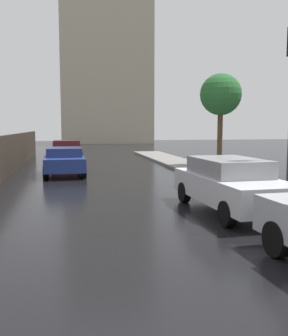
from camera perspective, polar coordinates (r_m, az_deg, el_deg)
name	(u,v)px	position (r m, az deg, el deg)	size (l,w,h in m)	color
car_blue_near_kerb	(64,161)	(18.28, -11.88, 1.10)	(1.96, 3.95, 1.31)	navy
car_white_mid_road	(230,184)	(10.59, 12.79, -2.29)	(1.98, 4.52, 1.43)	silver
car_maroon_behind_camera	(67,152)	(24.09, -11.42, 2.41)	(1.99, 3.90, 1.44)	maroon
street_tree_near	(221,95)	(21.85, 11.42, 10.62)	(2.29, 2.29, 5.21)	#4C3823
distant_tower	(109,52)	(54.79, -5.33, 16.97)	(13.08, 8.96, 28.36)	#B2A88E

